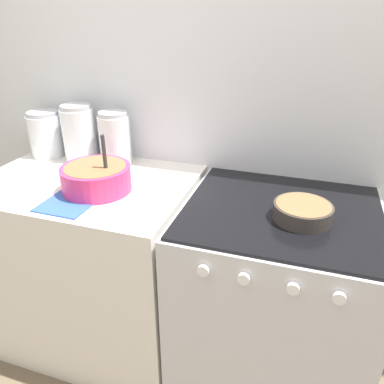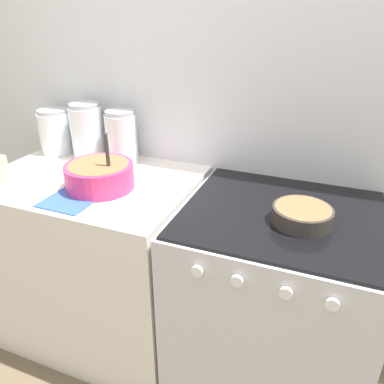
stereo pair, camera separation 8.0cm
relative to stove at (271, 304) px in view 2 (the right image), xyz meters
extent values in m
cube|color=silver|center=(-0.39, 0.36, 0.75)|extent=(4.89, 0.05, 2.40)
cube|color=silver|center=(-0.87, 0.00, 0.00)|extent=(0.94, 0.68, 0.90)
cube|color=silver|center=(0.00, 0.00, -0.01)|extent=(0.76, 0.68, 0.89)
cube|color=black|center=(0.00, 0.00, 0.44)|extent=(0.73, 0.65, 0.01)
cylinder|color=white|center=(-0.21, -0.35, 0.37)|extent=(0.04, 0.02, 0.04)
cylinder|color=white|center=(-0.08, -0.35, 0.37)|extent=(0.04, 0.02, 0.04)
cylinder|color=white|center=(0.08, -0.35, 0.37)|extent=(0.04, 0.02, 0.04)
cylinder|color=white|center=(0.21, -0.35, 0.37)|extent=(0.04, 0.02, 0.04)
cylinder|color=#E0336B|center=(-0.76, -0.06, 0.50)|extent=(0.29, 0.29, 0.11)
cylinder|color=#8C603D|center=(-0.76, -0.06, 0.53)|extent=(0.25, 0.25, 0.06)
cylinder|color=#333333|center=(-0.71, -0.06, 0.58)|extent=(0.02, 0.02, 0.23)
cylinder|color=#38332D|center=(0.07, -0.05, 0.48)|extent=(0.21, 0.21, 0.06)
cylinder|color=#8C603D|center=(0.07, -0.05, 0.48)|extent=(0.19, 0.19, 0.05)
cylinder|color=silver|center=(-1.22, 0.23, 0.55)|extent=(0.17, 0.17, 0.21)
cylinder|color=red|center=(-1.22, 0.23, 0.51)|extent=(0.15, 0.15, 0.12)
cylinder|color=#B2B2B7|center=(-1.22, 0.23, 0.67)|extent=(0.15, 0.15, 0.02)
cylinder|color=silver|center=(-1.02, 0.23, 0.58)|extent=(0.16, 0.16, 0.25)
cylinder|color=white|center=(-1.02, 0.23, 0.53)|extent=(0.14, 0.14, 0.15)
cylinder|color=#B2B2B7|center=(-1.02, 0.23, 0.71)|extent=(0.14, 0.14, 0.02)
cylinder|color=silver|center=(-0.82, 0.23, 0.57)|extent=(0.15, 0.15, 0.24)
cylinder|color=olive|center=(-0.82, 0.23, 0.52)|extent=(0.13, 0.13, 0.14)
cylinder|color=#B2B2B7|center=(-0.82, 0.23, 0.69)|extent=(0.14, 0.14, 0.02)
cube|color=#3359B2|center=(-0.80, -0.17, 0.45)|extent=(0.20, 0.28, 0.01)
camera|label=1|loc=(0.06, -1.29, 1.13)|focal=35.00mm
camera|label=2|loc=(0.13, -1.26, 1.13)|focal=35.00mm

